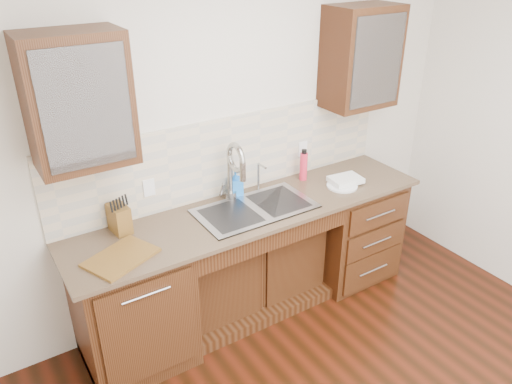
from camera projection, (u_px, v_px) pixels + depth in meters
wall_back at (227, 134)px, 3.63m from camera, size 4.00×0.10×2.70m
base_cabinet_left at (132, 306)px, 3.31m from camera, size 0.70×0.62×0.88m
base_cabinet_center at (247, 266)px, 3.88m from camera, size 1.20×0.44×0.70m
base_cabinet_right at (348, 227)px, 4.22m from camera, size 0.70×0.62×0.88m
countertop at (254, 210)px, 3.55m from camera, size 2.70×0.65×0.03m
backsplash at (231, 155)px, 3.65m from camera, size 2.70×0.02×0.59m
sink at (255, 219)px, 3.57m from camera, size 0.84×0.46×0.19m
faucet at (230, 174)px, 3.58m from camera, size 0.04×0.04×0.40m
filter_tap at (258, 176)px, 3.74m from camera, size 0.02×0.02×0.24m
upper_cabinet_left at (78, 101)px, 2.74m from camera, size 0.55×0.34×0.75m
upper_cabinet_right at (361, 57)px, 3.75m from camera, size 0.55×0.34×0.75m
outlet_left at (149, 188)px, 3.36m from camera, size 0.08×0.01×0.12m
outlet_right at (303, 149)px, 3.98m from camera, size 0.08×0.01×0.12m
soap_bottle at (236, 183)px, 3.67m from camera, size 0.10×0.11×0.20m
water_bottle at (304, 166)px, 3.92m from camera, size 0.06×0.06×0.22m
plate at (342, 186)px, 3.85m from camera, size 0.24×0.24×0.01m
dish_towel at (346, 180)px, 3.88m from camera, size 0.26×0.20×0.04m
knife_block at (119, 219)px, 3.22m from camera, size 0.12×0.18×0.19m
cutting_board at (121, 257)px, 2.98m from camera, size 0.48×0.42×0.02m
cup_left_a at (65, 112)px, 2.73m from camera, size 0.13×0.13×0.10m
cup_left_b at (93, 108)px, 2.80m from camera, size 0.12×0.12×0.09m
cup_right_a at (350, 65)px, 3.72m from camera, size 0.16×0.16×0.11m
cup_right_b at (366, 64)px, 3.80m from camera, size 0.11×0.11×0.08m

